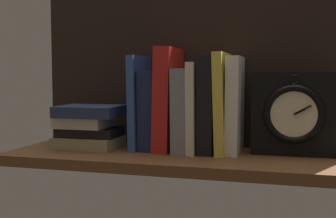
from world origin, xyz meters
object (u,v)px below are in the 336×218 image
at_px(book_gray_chess, 184,110).
at_px(framed_clock, 294,114).
at_px(book_cream_twain, 197,107).
at_px(book_blue_modern, 140,102).
at_px(book_navy_bierce, 152,110).
at_px(book_red_requiem, 168,99).
at_px(book_yellow_seinlanguage, 223,103).
at_px(book_black_skeptic, 210,104).
at_px(book_white_catcher, 235,105).
at_px(book_stack_side, 88,126).

bearing_deg(book_gray_chess, framed_clock, 0.83).
distance_m(book_gray_chess, book_cream_twain, 0.03).
xyz_separation_m(book_blue_modern, book_navy_bierce, (0.03, 0.00, -0.02)).
bearing_deg(framed_clock, book_cream_twain, -179.05).
xyz_separation_m(book_red_requiem, book_yellow_seinlanguage, (0.14, 0.00, -0.01)).
height_order(book_blue_modern, book_gray_chess, book_blue_modern).
height_order(book_red_requiem, book_cream_twain, book_red_requiem).
height_order(book_gray_chess, book_yellow_seinlanguage, book_yellow_seinlanguage).
height_order(book_navy_bierce, framed_clock, book_navy_bierce).
xyz_separation_m(book_gray_chess, book_black_skeptic, (0.06, 0.00, 0.02)).
distance_m(book_navy_bierce, book_gray_chess, 0.08).
xyz_separation_m(book_red_requiem, book_white_catcher, (0.17, 0.00, -0.01)).
bearing_deg(book_stack_side, book_navy_bierce, 10.08).
height_order(framed_clock, book_stack_side, framed_clock).
bearing_deg(book_cream_twain, book_stack_side, -174.06).
height_order(book_black_skeptic, book_white_catcher, book_black_skeptic).
relative_size(book_cream_twain, book_black_skeptic, 0.93).
distance_m(book_navy_bierce, book_black_skeptic, 0.15).
bearing_deg(book_white_catcher, book_black_skeptic, 180.00).
relative_size(book_navy_bierce, book_red_requiem, 0.78).
height_order(book_gray_chess, book_black_skeptic, book_black_skeptic).
bearing_deg(book_white_catcher, book_stack_side, -175.54).
xyz_separation_m(book_red_requiem, book_cream_twain, (0.07, 0.00, -0.02)).
bearing_deg(book_stack_side, book_gray_chess, 6.69).
distance_m(book_yellow_seinlanguage, framed_clock, 0.17).
bearing_deg(book_blue_modern, book_white_catcher, 0.00).
bearing_deg(framed_clock, book_black_skeptic, -178.90).
xyz_separation_m(book_black_skeptic, book_stack_side, (-0.31, -0.03, -0.06)).
relative_size(book_red_requiem, book_white_catcher, 1.10).
distance_m(book_black_skeptic, book_white_catcher, 0.06).
height_order(book_red_requiem, book_black_skeptic, book_red_requiem).
relative_size(book_red_requiem, book_cream_twain, 1.17).
relative_size(book_white_catcher, book_stack_side, 1.36).
relative_size(book_cream_twain, framed_clock, 1.12).
distance_m(book_blue_modern, book_stack_side, 0.15).
bearing_deg(book_white_catcher, framed_clock, 1.59).
bearing_deg(book_stack_side, book_yellow_seinlanguage, 4.83).
bearing_deg(book_stack_side, book_black_skeptic, 5.34).
height_order(book_blue_modern, book_white_catcher, book_blue_modern).
bearing_deg(book_yellow_seinlanguage, book_white_catcher, -0.00).
xyz_separation_m(book_blue_modern, book_yellow_seinlanguage, (0.21, 0.00, 0.00)).
bearing_deg(book_red_requiem, book_white_catcher, 0.00).
height_order(book_blue_modern, book_cream_twain, book_blue_modern).
distance_m(book_gray_chess, book_stack_side, 0.25).
bearing_deg(framed_clock, book_blue_modern, -179.42).
xyz_separation_m(book_white_catcher, framed_clock, (0.14, 0.00, -0.02)).
bearing_deg(book_navy_bierce, book_yellow_seinlanguage, 0.00).
xyz_separation_m(book_navy_bierce, framed_clock, (0.35, 0.00, -0.00)).
relative_size(book_black_skeptic, book_white_catcher, 1.01).
height_order(book_yellow_seinlanguage, framed_clock, book_yellow_seinlanguage).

